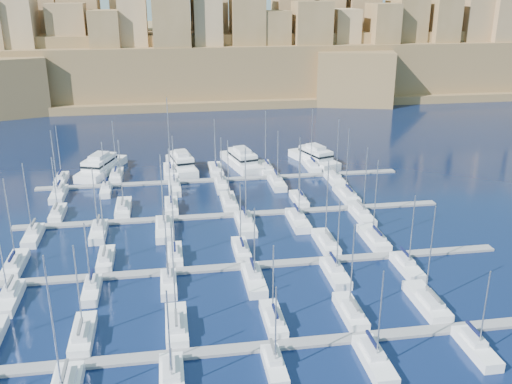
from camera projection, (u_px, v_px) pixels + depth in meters
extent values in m
plane|color=black|center=(241.00, 236.00, 103.40)|extent=(600.00, 600.00, 0.00)
cube|color=slate|center=(277.00, 345.00, 71.78)|extent=(84.00, 2.00, 0.40)
cube|color=slate|center=(251.00, 266.00, 92.20)|extent=(84.00, 2.00, 0.40)
cube|color=slate|center=(234.00, 215.00, 112.61)|extent=(84.00, 2.00, 0.40)
cube|color=slate|center=(223.00, 180.00, 133.03)|extent=(84.00, 2.00, 0.40)
cube|color=white|center=(83.00, 336.00, 73.21)|extent=(2.75, 9.16, 1.66)
cube|color=silver|center=(81.00, 332.00, 71.96)|extent=(1.92, 4.12, 0.70)
cylinder|color=#9EA0A8|center=(78.00, 288.00, 71.35)|extent=(0.18, 0.18, 11.72)
cube|color=#595B60|center=(80.00, 327.00, 71.18)|extent=(0.35, 3.66, 0.35)
cube|color=white|center=(177.00, 326.00, 75.16)|extent=(2.86, 9.53, 1.68)
cube|color=silver|center=(176.00, 323.00, 73.87)|extent=(2.00, 4.29, 0.70)
cylinder|color=#9EA0A8|center=(174.00, 274.00, 73.03)|extent=(0.18, 0.18, 13.37)
cube|color=#595B60|center=(176.00, 318.00, 73.07)|extent=(0.35, 3.81, 0.35)
cube|color=white|center=(273.00, 320.00, 76.58)|extent=(2.53, 8.43, 1.62)
cube|color=silver|center=(275.00, 316.00, 75.40)|extent=(1.77, 3.80, 0.70)
cylinder|color=#9EA0A8|center=(273.00, 280.00, 74.98)|extent=(0.18, 0.18, 10.08)
cube|color=#0B1134|center=(275.00, 311.00, 74.65)|extent=(0.35, 3.37, 0.35)
cube|color=white|center=(350.00, 313.00, 78.37)|extent=(2.65, 8.82, 1.64)
cube|color=silver|center=(353.00, 309.00, 77.15)|extent=(1.85, 3.97, 0.70)
cylinder|color=#9EA0A8|center=(352.00, 266.00, 76.43)|extent=(0.18, 0.18, 12.13)
cube|color=#595B60|center=(354.00, 303.00, 76.38)|extent=(0.35, 3.53, 0.35)
cube|color=white|center=(427.00, 303.00, 80.75)|extent=(3.09, 10.30, 1.71)
cube|color=silver|center=(431.00, 299.00, 79.39)|extent=(2.16, 4.63, 0.70)
cylinder|color=#9EA0A8|center=(431.00, 252.00, 78.61)|extent=(0.18, 0.18, 13.62)
cube|color=#595B60|center=(433.00, 294.00, 78.55)|extent=(0.35, 4.12, 0.35)
cube|color=silver|center=(65.00, 382.00, 62.66)|extent=(2.23, 4.78, 0.70)
cylinder|color=#9EA0A8|center=(53.00, 328.00, 58.46)|extent=(0.18, 0.18, 16.64)
cube|color=#595B60|center=(64.00, 371.00, 62.79)|extent=(0.35, 4.25, 0.35)
cube|color=white|center=(172.00, 383.00, 64.43)|extent=(2.80, 9.32, 1.67)
cube|color=silver|center=(171.00, 369.00, 64.90)|extent=(1.96, 4.20, 0.70)
cylinder|color=#9EA0A8|center=(169.00, 336.00, 61.77)|extent=(0.18, 0.18, 11.38)
cube|color=#595B60|center=(171.00, 359.00, 64.97)|extent=(0.35, 3.73, 0.35)
cube|color=white|center=(275.00, 368.00, 67.15)|extent=(2.21, 7.36, 1.57)
cube|color=silver|center=(273.00, 356.00, 67.45)|extent=(1.55, 3.31, 0.70)
cylinder|color=#9EA0A8|center=(276.00, 327.00, 64.80)|extent=(0.18, 0.18, 10.18)
cube|color=#595B60|center=(273.00, 346.00, 67.43)|extent=(0.35, 2.94, 0.35)
cube|color=white|center=(375.00, 362.00, 68.10)|extent=(2.74, 9.14, 1.66)
cube|color=silver|center=(373.00, 349.00, 68.55)|extent=(1.92, 4.11, 0.70)
cylinder|color=#9EA0A8|center=(380.00, 316.00, 65.41)|extent=(0.18, 0.18, 11.58)
cube|color=#0B1134|center=(372.00, 339.00, 68.61)|extent=(0.35, 3.66, 0.35)
cube|color=white|center=(476.00, 349.00, 70.45)|extent=(2.51, 8.37, 1.62)
cube|color=silver|center=(474.00, 338.00, 70.83)|extent=(1.76, 3.77, 0.70)
cylinder|color=#9EA0A8|center=(485.00, 310.00, 68.03)|extent=(0.18, 0.18, 10.26)
cube|color=#0B1134|center=(473.00, 328.00, 70.86)|extent=(0.35, 3.35, 0.35)
cube|color=white|center=(16.00, 265.00, 91.68)|extent=(2.75, 9.18, 1.66)
cube|color=silver|center=(13.00, 261.00, 90.43)|extent=(1.93, 4.13, 0.70)
cylinder|color=#9EA0A8|center=(9.00, 220.00, 89.48)|extent=(0.18, 0.18, 13.72)
cube|color=#0B1134|center=(12.00, 256.00, 89.64)|extent=(0.35, 3.67, 0.35)
cube|color=white|center=(106.00, 260.00, 93.40)|extent=(2.50, 8.32, 1.62)
cube|color=silver|center=(105.00, 256.00, 92.24)|extent=(1.75, 3.74, 0.70)
cylinder|color=#9EA0A8|center=(103.00, 226.00, 91.79)|extent=(0.18, 0.18, 10.12)
cube|color=#595B60|center=(104.00, 251.00, 91.49)|extent=(0.35, 3.33, 0.35)
cube|color=white|center=(175.00, 256.00, 94.95)|extent=(2.41, 8.03, 1.60)
cube|color=silver|center=(175.00, 251.00, 93.81)|extent=(1.69, 3.61, 0.70)
cylinder|color=#9EA0A8|center=(173.00, 218.00, 93.08)|extent=(0.18, 0.18, 11.50)
cube|color=#0B1134|center=(175.00, 247.00, 93.08)|extent=(0.35, 3.21, 0.35)
cube|color=white|center=(241.00, 251.00, 96.74)|extent=(2.49, 8.31, 1.62)
cube|color=silver|center=(242.00, 246.00, 95.57)|extent=(1.75, 3.74, 0.70)
cylinder|color=#9EA0A8|center=(240.00, 215.00, 94.93)|extent=(0.18, 0.18, 11.20)
cube|color=#0B1134|center=(242.00, 242.00, 94.82)|extent=(0.35, 3.33, 0.35)
cube|color=white|center=(326.00, 243.00, 99.49)|extent=(2.84, 9.46, 1.67)
cube|color=silver|center=(328.00, 239.00, 98.21)|extent=(1.99, 4.26, 0.70)
cylinder|color=#9EA0A8|center=(327.00, 200.00, 97.26)|extent=(0.18, 0.18, 13.99)
cube|color=#595B60|center=(329.00, 235.00, 97.41)|extent=(0.35, 3.78, 0.35)
cube|color=white|center=(373.00, 239.00, 101.07)|extent=(3.01, 10.04, 1.70)
cube|color=silver|center=(376.00, 235.00, 99.73)|extent=(2.11, 4.52, 0.70)
cylinder|color=#9EA0A8|center=(376.00, 198.00, 98.93)|extent=(0.18, 0.18, 13.56)
cube|color=#0B1134|center=(377.00, 231.00, 98.91)|extent=(0.35, 4.02, 0.35)
cube|color=white|center=(10.00, 299.00, 81.63)|extent=(2.70, 9.02, 1.65)
cube|color=silver|center=(10.00, 289.00, 82.06)|extent=(1.89, 4.06, 0.70)
cylinder|color=#9EA0A8|center=(2.00, 258.00, 78.85)|extent=(0.18, 0.18, 12.15)
cube|color=#595B60|center=(10.00, 281.00, 82.12)|extent=(0.35, 3.61, 0.35)
cube|color=white|center=(92.00, 291.00, 83.85)|extent=(2.37, 7.91, 1.60)
cube|color=silver|center=(92.00, 282.00, 84.19)|extent=(1.66, 3.56, 0.70)
cylinder|color=#9EA0A8|center=(87.00, 256.00, 81.44)|extent=(0.18, 0.18, 10.35)
cube|color=#0B1134|center=(91.00, 274.00, 84.20)|extent=(0.35, 3.16, 0.35)
cube|color=white|center=(169.00, 285.00, 85.52)|extent=(2.37, 7.91, 1.60)
cube|color=silver|center=(168.00, 276.00, 85.86)|extent=(1.66, 3.56, 0.70)
cylinder|color=#9EA0A8|center=(167.00, 252.00, 83.20)|extent=(0.18, 0.18, 9.84)
cube|color=#595B60|center=(168.00, 269.00, 85.87)|extent=(0.35, 3.16, 0.35)
cube|color=white|center=(254.00, 281.00, 86.72)|extent=(2.82, 9.41, 1.67)
cube|color=silver|center=(253.00, 271.00, 87.19)|extent=(1.98, 4.24, 0.70)
cylinder|color=#9EA0A8|center=(254.00, 244.00, 84.07)|extent=(0.18, 0.18, 11.27)
cube|color=#0B1134|center=(253.00, 264.00, 87.27)|extent=(0.35, 3.77, 0.35)
cube|color=white|center=(335.00, 274.00, 88.79)|extent=(2.73, 9.09, 1.65)
cube|color=silver|center=(334.00, 265.00, 89.23)|extent=(1.91, 4.09, 0.70)
cylinder|color=#9EA0A8|center=(338.00, 236.00, 86.10)|extent=(0.18, 0.18, 11.65)
cube|color=#0B1134|center=(333.00, 257.00, 89.30)|extent=(0.35, 3.63, 0.35)
cube|color=white|center=(407.00, 268.00, 90.78)|extent=(2.59, 8.64, 1.63)
cube|color=silver|center=(405.00, 259.00, 91.18)|extent=(1.81, 3.89, 0.70)
cylinder|color=#9EA0A8|center=(412.00, 231.00, 88.12)|extent=(0.18, 0.18, 11.59)
cube|color=#0B1134|center=(405.00, 252.00, 91.22)|extent=(0.35, 3.46, 0.35)
cube|color=white|center=(58.00, 214.00, 112.13)|extent=(2.47, 8.23, 1.61)
cube|color=silver|center=(57.00, 210.00, 110.97)|extent=(1.73, 3.71, 0.70)
cylinder|color=#9EA0A8|center=(54.00, 184.00, 110.40)|extent=(0.18, 0.18, 10.76)
cube|color=#595B60|center=(56.00, 206.00, 110.23)|extent=(0.35, 3.29, 0.35)
cube|color=white|center=(124.00, 209.00, 114.73)|extent=(2.94, 9.81, 1.69)
cube|color=silver|center=(123.00, 205.00, 113.41)|extent=(2.06, 4.41, 0.70)
cylinder|color=#9EA0A8|center=(121.00, 173.00, 112.62)|extent=(0.18, 0.18, 13.31)
cube|color=#595B60|center=(122.00, 201.00, 112.60)|extent=(0.35, 3.92, 0.35)
cube|color=white|center=(171.00, 207.00, 115.65)|extent=(2.61, 8.71, 1.64)
cube|color=silver|center=(171.00, 203.00, 114.45)|extent=(1.83, 3.92, 0.70)
cylinder|color=#9EA0A8|center=(170.00, 176.00, 113.83)|extent=(0.18, 0.18, 11.41)
cube|color=#0B1134|center=(171.00, 199.00, 113.68)|extent=(0.35, 3.49, 0.35)
cube|color=white|center=(229.00, 203.00, 117.90)|extent=(2.93, 9.77, 1.69)
cube|color=silver|center=(229.00, 199.00, 116.58)|extent=(2.05, 4.40, 0.70)
cylinder|color=#9EA0A8|center=(228.00, 170.00, 115.95)|extent=(0.18, 0.18, 12.35)
cube|color=#595B60|center=(230.00, 195.00, 115.77)|extent=(0.35, 3.91, 0.35)
cube|color=white|center=(299.00, 200.00, 119.48)|extent=(2.53, 8.43, 1.62)
cube|color=silver|center=(300.00, 196.00, 118.30)|extent=(1.77, 3.79, 0.70)
cylinder|color=#9EA0A8|center=(299.00, 167.00, 117.43)|extent=(0.18, 0.18, 12.64)
cube|color=#0B1134|center=(301.00, 192.00, 117.55)|extent=(0.35, 3.37, 0.35)
cube|color=white|center=(346.00, 195.00, 121.98)|extent=(3.14, 10.45, 1.72)
cube|color=silver|center=(348.00, 192.00, 120.60)|extent=(2.20, 4.70, 0.70)
cylinder|color=#9EA0A8|center=(347.00, 160.00, 119.84)|extent=(0.18, 0.18, 13.66)
cube|color=#0B1134|center=(349.00, 188.00, 119.75)|extent=(0.35, 4.18, 0.35)
cube|color=white|center=(33.00, 237.00, 102.01)|extent=(2.62, 8.74, 1.64)
cube|color=silver|center=(33.00, 229.00, 102.43)|extent=(1.83, 3.93, 0.70)
cylinder|color=#9EA0A8|center=(27.00, 199.00, 99.10)|extent=(0.18, 0.18, 13.05)
cube|color=#595B60|center=(33.00, 222.00, 102.47)|extent=(0.35, 3.50, 0.35)
cube|color=white|center=(99.00, 233.00, 103.56)|extent=(2.72, 9.06, 1.65)
cube|color=silver|center=(99.00, 225.00, 104.00)|extent=(1.90, 4.08, 0.70)
cylinder|color=#9EA0A8|center=(95.00, 200.00, 100.89)|extent=(0.18, 0.18, 11.56)
cube|color=#595B60|center=(98.00, 219.00, 104.06)|extent=(0.35, 3.62, 0.35)
cube|color=white|center=(164.00, 230.00, 104.70)|extent=(3.11, 10.38, 1.72)
cube|color=silver|center=(164.00, 222.00, 105.25)|extent=(2.18, 4.67, 0.70)
cylinder|color=#9EA0A8|center=(162.00, 192.00, 101.58)|extent=(0.18, 0.18, 13.72)
cube|color=#595B60|center=(164.00, 215.00, 105.37)|extent=(0.35, 4.15, 0.35)
cube|color=white|center=(245.00, 225.00, 106.98)|extent=(3.09, 10.31, 1.72)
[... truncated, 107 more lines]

